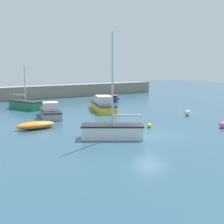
{
  "coord_description": "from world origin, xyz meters",
  "views": [
    {
      "loc": [
        -15.04,
        -17.7,
        5.31
      ],
      "look_at": [
        0.66,
        6.19,
        0.87
      ],
      "focal_mm": 50.0,
      "sensor_mm": 36.0,
      "label": 1
    }
  ],
  "objects_px": {
    "cabin_cruiser_white": "(103,105)",
    "mooring_buoy_yellow": "(149,125)",
    "rowboat_with_red_cover": "(111,98)",
    "mooring_buoy_white": "(187,113)",
    "rowboat_white_midwater": "(36,125)",
    "mooring_buoy_pink": "(222,125)",
    "sailboat_tall_mast": "(112,130)",
    "motorboat_grey_hull": "(50,112)",
    "sailboat_short_mast": "(26,105)"
  },
  "relations": [
    {
      "from": "sailboat_tall_mast",
      "to": "sailboat_short_mast",
      "type": "relative_size",
      "value": 1.48
    },
    {
      "from": "sailboat_short_mast",
      "to": "motorboat_grey_hull",
      "type": "bearing_deg",
      "value": -19.02
    },
    {
      "from": "motorboat_grey_hull",
      "to": "sailboat_tall_mast",
      "type": "height_order",
      "value": "sailboat_tall_mast"
    },
    {
      "from": "sailboat_tall_mast",
      "to": "sailboat_short_mast",
      "type": "distance_m",
      "value": 17.62
    },
    {
      "from": "motorboat_grey_hull",
      "to": "mooring_buoy_pink",
      "type": "distance_m",
      "value": 16.22
    },
    {
      "from": "rowboat_with_red_cover",
      "to": "mooring_buoy_yellow",
      "type": "bearing_deg",
      "value": -122.85
    },
    {
      "from": "sailboat_short_mast",
      "to": "mooring_buoy_pink",
      "type": "relative_size",
      "value": 9.53
    },
    {
      "from": "mooring_buoy_white",
      "to": "motorboat_grey_hull",
      "type": "bearing_deg",
      "value": 150.98
    },
    {
      "from": "rowboat_with_red_cover",
      "to": "mooring_buoy_yellow",
      "type": "distance_m",
      "value": 17.95
    },
    {
      "from": "rowboat_white_midwater",
      "to": "sailboat_short_mast",
      "type": "height_order",
      "value": "sailboat_short_mast"
    },
    {
      "from": "rowboat_white_midwater",
      "to": "mooring_buoy_white",
      "type": "xyz_separation_m",
      "value": [
        15.36,
        -2.21,
        -0.01
      ]
    },
    {
      "from": "mooring_buoy_pink",
      "to": "rowboat_with_red_cover",
      "type": "bearing_deg",
      "value": 84.33
    },
    {
      "from": "mooring_buoy_white",
      "to": "mooring_buoy_yellow",
      "type": "distance_m",
      "value": 7.67
    },
    {
      "from": "mooring_buoy_pink",
      "to": "sailboat_short_mast",
      "type": "bearing_deg",
      "value": 117.33
    },
    {
      "from": "cabin_cruiser_white",
      "to": "mooring_buoy_white",
      "type": "distance_m",
      "value": 9.45
    },
    {
      "from": "mooring_buoy_yellow",
      "to": "rowboat_white_midwater",
      "type": "bearing_deg",
      "value": 149.64
    },
    {
      "from": "motorboat_grey_hull",
      "to": "mooring_buoy_yellow",
      "type": "height_order",
      "value": "motorboat_grey_hull"
    },
    {
      "from": "cabin_cruiser_white",
      "to": "mooring_buoy_yellow",
      "type": "xyz_separation_m",
      "value": [
        -1.75,
        -10.23,
        -0.47
      ]
    },
    {
      "from": "sailboat_short_mast",
      "to": "mooring_buoy_white",
      "type": "relative_size",
      "value": 8.5
    },
    {
      "from": "cabin_cruiser_white",
      "to": "mooring_buoy_white",
      "type": "relative_size",
      "value": 10.88
    },
    {
      "from": "rowboat_white_midwater",
      "to": "rowboat_with_red_cover",
      "type": "xyz_separation_m",
      "value": [
        15.06,
        11.79,
        0.21
      ]
    },
    {
      "from": "motorboat_grey_hull",
      "to": "mooring_buoy_white",
      "type": "relative_size",
      "value": 8.65
    },
    {
      "from": "rowboat_with_red_cover",
      "to": "rowboat_white_midwater",
      "type": "bearing_deg",
      "value": -152.06
    },
    {
      "from": "rowboat_with_red_cover",
      "to": "mooring_buoy_yellow",
      "type": "xyz_separation_m",
      "value": [
        -6.94,
        -16.55,
        -0.33
      ]
    },
    {
      "from": "mooring_buoy_yellow",
      "to": "mooring_buoy_pink",
      "type": "bearing_deg",
      "value": -35.12
    },
    {
      "from": "motorboat_grey_hull",
      "to": "mooring_buoy_yellow",
      "type": "xyz_separation_m",
      "value": [
        4.99,
        -9.33,
        -0.36
      ]
    },
    {
      "from": "cabin_cruiser_white",
      "to": "motorboat_grey_hull",
      "type": "xyz_separation_m",
      "value": [
        -6.75,
        -0.91,
        -0.11
      ]
    },
    {
      "from": "rowboat_white_midwater",
      "to": "sailboat_tall_mast",
      "type": "distance_m",
      "value": 7.08
    },
    {
      "from": "motorboat_grey_hull",
      "to": "mooring_buoy_yellow",
      "type": "distance_m",
      "value": 10.59
    },
    {
      "from": "mooring_buoy_yellow",
      "to": "mooring_buoy_white",
      "type": "bearing_deg",
      "value": 19.39
    },
    {
      "from": "motorboat_grey_hull",
      "to": "mooring_buoy_white",
      "type": "height_order",
      "value": "motorboat_grey_hull"
    },
    {
      "from": "rowboat_white_midwater",
      "to": "sailboat_tall_mast",
      "type": "bearing_deg",
      "value": 119.48
    },
    {
      "from": "sailboat_tall_mast",
      "to": "mooring_buoy_yellow",
      "type": "relative_size",
      "value": 19.8
    },
    {
      "from": "sailboat_short_mast",
      "to": "mooring_buoy_yellow",
      "type": "distance_m",
      "value": 17.05
    },
    {
      "from": "sailboat_short_mast",
      "to": "rowboat_white_midwater",
      "type": "bearing_deg",
      "value": -35.17
    },
    {
      "from": "sailboat_tall_mast",
      "to": "mooring_buoy_pink",
      "type": "height_order",
      "value": "sailboat_tall_mast"
    },
    {
      "from": "cabin_cruiser_white",
      "to": "mooring_buoy_yellow",
      "type": "relative_size",
      "value": 17.08
    },
    {
      "from": "rowboat_white_midwater",
      "to": "mooring_buoy_pink",
      "type": "height_order",
      "value": "rowboat_white_midwater"
    },
    {
      "from": "mooring_buoy_pink",
      "to": "motorboat_grey_hull",
      "type": "bearing_deg",
      "value": 127.82
    },
    {
      "from": "sailboat_tall_mast",
      "to": "mooring_buoy_yellow",
      "type": "xyz_separation_m",
      "value": [
        4.62,
        1.39,
        -0.38
      ]
    },
    {
      "from": "sailboat_tall_mast",
      "to": "mooring_buoy_white",
      "type": "relative_size",
      "value": 12.62
    },
    {
      "from": "rowboat_white_midwater",
      "to": "mooring_buoy_white",
      "type": "bearing_deg",
      "value": 171.6
    },
    {
      "from": "rowboat_white_midwater",
      "to": "rowboat_with_red_cover",
      "type": "height_order",
      "value": "rowboat_with_red_cover"
    },
    {
      "from": "cabin_cruiser_white",
      "to": "sailboat_tall_mast",
      "type": "bearing_deg",
      "value": 171.25
    },
    {
      "from": "mooring_buoy_pink",
      "to": "mooring_buoy_yellow",
      "type": "xyz_separation_m",
      "value": [
        -4.95,
        3.48,
        -0.08
      ]
    },
    {
      "from": "cabin_cruiser_white",
      "to": "sailboat_tall_mast",
      "type": "distance_m",
      "value": 13.25
    },
    {
      "from": "rowboat_white_midwater",
      "to": "mooring_buoy_yellow",
      "type": "relative_size",
      "value": 8.53
    },
    {
      "from": "rowboat_with_red_cover",
      "to": "sailboat_tall_mast",
      "type": "height_order",
      "value": "sailboat_tall_mast"
    },
    {
      "from": "rowboat_with_red_cover",
      "to": "mooring_buoy_yellow",
      "type": "height_order",
      "value": "rowboat_with_red_cover"
    },
    {
      "from": "rowboat_with_red_cover",
      "to": "mooring_buoy_white",
      "type": "relative_size",
      "value": 5.49
    }
  ]
}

